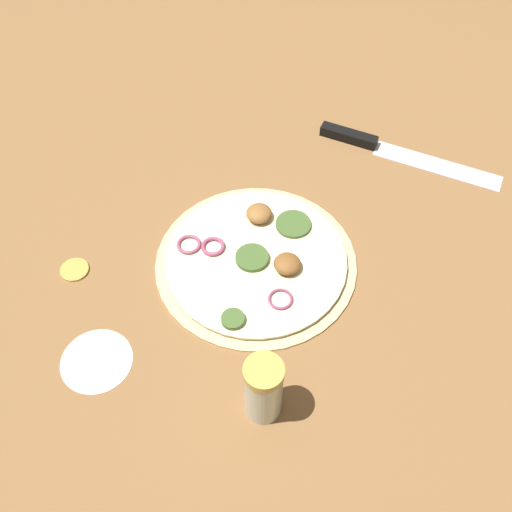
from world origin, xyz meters
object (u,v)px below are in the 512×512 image
(pizza, at_px, (257,259))
(spice_jar, at_px, (263,389))
(knife, at_px, (380,146))
(loose_cap, at_px, (74,269))

(pizza, height_order, spice_jar, spice_jar)
(knife, xyz_separation_m, loose_cap, (-0.13, 0.52, -0.00))
(spice_jar, relative_size, loose_cap, 2.57)
(pizza, distance_m, knife, 0.32)
(knife, relative_size, spice_jar, 2.46)
(loose_cap, bearing_deg, pizza, -101.46)
(pizza, distance_m, spice_jar, 0.23)
(pizza, height_order, loose_cap, pizza)
(loose_cap, bearing_deg, spice_jar, -142.38)
(knife, distance_m, spice_jar, 0.51)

